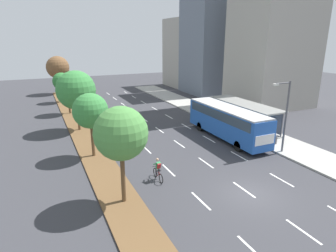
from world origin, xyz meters
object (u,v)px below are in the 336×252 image
at_px(median_tree_farthest, 58,67).
at_px(trash_bin, 274,139).
at_px(median_tree_nearest, 121,134).
at_px(streetlight, 285,112).
at_px(bus, 227,120).
at_px(median_tree_fourth, 67,86).
at_px(median_tree_third, 76,90).
at_px(median_tree_second, 90,111).
at_px(median_tree_fifth, 61,81).
at_px(bus_shelter, 246,112).
at_px(cyclist, 158,170).

distance_m(median_tree_farthest, trash_bin, 41.90).
xyz_separation_m(median_tree_nearest, streetlight, (15.51, 2.12, -0.78)).
distance_m(bus, median_tree_fourth, 22.47).
bearing_deg(median_tree_third, streetlight, -42.95).
relative_size(median_tree_nearest, streetlight, 0.96).
relative_size(median_tree_second, trash_bin, 6.63).
bearing_deg(streetlight, median_tree_fourth, 124.44).
distance_m(median_tree_fourth, median_tree_fifth, 8.44).
relative_size(bus_shelter, median_tree_nearest, 1.66).
distance_m(median_tree_second, median_tree_fifth, 25.30).
xyz_separation_m(streetlight, trash_bin, (1.03, 1.86, -3.31)).
xyz_separation_m(median_tree_third, median_tree_fourth, (-0.05, 8.43, -0.73)).
xyz_separation_m(median_tree_third, median_tree_farthest, (0.15, 25.29, 0.28)).
bearing_deg(median_tree_nearest, median_tree_second, 92.17).
relative_size(median_tree_nearest, median_tree_fourth, 1.16).
relative_size(bus, streetlight, 1.74).
bearing_deg(cyclist, bus_shelter, 28.70).
bearing_deg(median_tree_fourth, median_tree_farthest, 89.31).
bearing_deg(trash_bin, median_tree_fourth, 128.45).
bearing_deg(bus, median_tree_fifth, 117.81).
bearing_deg(streetlight, median_tree_nearest, -172.23).
height_order(bus_shelter, median_tree_third, median_tree_third).
relative_size(bus, median_tree_second, 2.00).
relative_size(median_tree_third, median_tree_fourth, 1.25).
bearing_deg(bus_shelter, median_tree_fourth, 139.33).
distance_m(bus_shelter, trash_bin, 6.08).
relative_size(median_tree_fifth, median_tree_farthest, 0.69).
bearing_deg(median_tree_farthest, cyclist, -85.22).
xyz_separation_m(bus_shelter, median_tree_nearest, (-17.62, -9.82, 2.80)).
bearing_deg(median_tree_farthest, bus_shelter, -61.17).
bearing_deg(streetlight, cyclist, -179.10).
xyz_separation_m(median_tree_second, median_tree_fifth, (-0.12, 25.29, -0.73)).
relative_size(median_tree_second, median_tree_fifth, 1.18).
height_order(median_tree_third, median_tree_farthest, median_tree_farthest).
height_order(bus_shelter, trash_bin, bus_shelter).
bearing_deg(trash_bin, bus_shelter, 79.54).
bearing_deg(trash_bin, streetlight, -118.95).
distance_m(bus_shelter, median_tree_fifth, 29.99).
bearing_deg(bus_shelter, bus, -152.42).
bearing_deg(median_tree_second, median_tree_fifth, 90.28).
bearing_deg(median_tree_nearest, streetlight, 7.77).
height_order(median_tree_nearest, median_tree_fourth, median_tree_nearest).
height_order(bus, trash_bin, bus).
height_order(median_tree_farthest, streetlight, median_tree_farthest).
height_order(bus, median_tree_second, median_tree_second).
bearing_deg(trash_bin, bus, 131.58).
bearing_deg(bus, streetlight, -68.38).
height_order(median_tree_nearest, median_tree_third, median_tree_third).
bearing_deg(bus, median_tree_third, 145.86).
bearing_deg(median_tree_farthest, bus, -68.64).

